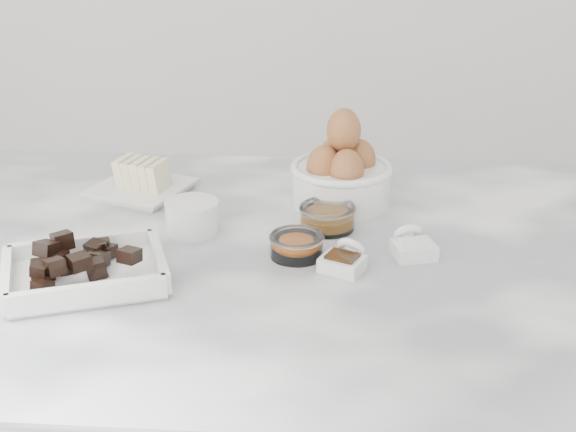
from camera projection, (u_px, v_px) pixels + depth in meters
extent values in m
cube|color=white|center=(272.00, 263.00, 1.13)|extent=(1.20, 0.80, 0.04)
cube|color=white|center=(86.00, 279.00, 1.03)|extent=(0.23, 0.20, 0.01)
cube|color=white|center=(142.00, 190.00, 1.32)|extent=(0.16, 0.16, 0.01)
cube|color=white|center=(142.00, 186.00, 1.32)|extent=(0.18, 0.18, 0.00)
cylinder|color=white|center=(192.00, 217.00, 1.17)|extent=(0.08, 0.08, 0.05)
cylinder|color=white|center=(192.00, 205.00, 1.17)|extent=(0.06, 0.06, 0.01)
cylinder|color=white|center=(341.00, 185.00, 1.27)|extent=(0.16, 0.16, 0.06)
torus|color=white|center=(341.00, 168.00, 1.26)|extent=(0.16, 0.16, 0.01)
ellipsoid|color=#9C6132|center=(362.00, 163.00, 1.26)|extent=(0.05, 0.05, 0.07)
ellipsoid|color=#9C6132|center=(321.00, 164.00, 1.26)|extent=(0.05, 0.05, 0.07)
ellipsoid|color=#9C6132|center=(344.00, 157.00, 1.29)|extent=(0.05, 0.05, 0.07)
ellipsoid|color=#9C6132|center=(338.00, 171.00, 1.23)|extent=(0.05, 0.05, 0.07)
ellipsoid|color=#9C6132|center=(344.00, 131.00, 1.24)|extent=(0.05, 0.05, 0.07)
cylinder|color=white|center=(327.00, 218.00, 1.19)|extent=(0.08, 0.08, 0.03)
torus|color=white|center=(328.00, 208.00, 1.18)|extent=(0.08, 0.08, 0.01)
cylinder|color=orange|center=(327.00, 221.00, 1.19)|extent=(0.06, 0.06, 0.01)
cylinder|color=white|center=(297.00, 246.00, 1.10)|extent=(0.07, 0.07, 0.03)
torus|color=white|center=(297.00, 237.00, 1.10)|extent=(0.08, 0.08, 0.01)
ellipsoid|color=orange|center=(297.00, 246.00, 1.10)|extent=(0.05, 0.05, 0.02)
cube|color=white|center=(342.00, 264.00, 1.06)|extent=(0.07, 0.06, 0.02)
cube|color=black|center=(342.00, 256.00, 1.06)|extent=(0.05, 0.04, 0.00)
torus|color=white|center=(351.00, 248.00, 1.08)|extent=(0.05, 0.05, 0.04)
cube|color=white|center=(414.00, 250.00, 1.10)|extent=(0.07, 0.06, 0.02)
cube|color=white|center=(414.00, 242.00, 1.10)|extent=(0.05, 0.04, 0.00)
torus|color=white|center=(408.00, 234.00, 1.12)|extent=(0.05, 0.04, 0.04)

